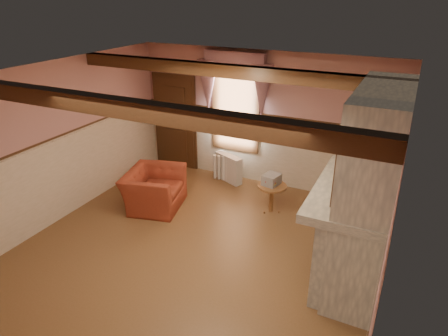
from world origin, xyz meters
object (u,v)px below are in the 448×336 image
at_px(side_table, 271,198).
at_px(oil_lamp, 362,167).
at_px(mantel_clock, 363,165).
at_px(radiator, 229,168).
at_px(armchair, 154,189).
at_px(bowl, 358,181).

xyz_separation_m(side_table, oil_lamp, (1.59, -0.82, 1.29)).
relative_size(side_table, mantel_clock, 2.29).
bearing_deg(radiator, mantel_clock, -4.06).
distance_m(armchair, oil_lamp, 3.87).
distance_m(bowl, oil_lamp, 0.30).
xyz_separation_m(radiator, mantel_clock, (2.88, -1.52, 1.22)).
bearing_deg(armchair, mantel_clock, -101.67).
bearing_deg(side_table, bowl, -34.93).
height_order(side_table, bowl, bowl).
height_order(radiator, mantel_clock, mantel_clock).
bearing_deg(side_table, mantel_clock, -22.71).
relative_size(bowl, mantel_clock, 1.50).
height_order(armchair, mantel_clock, mantel_clock).
distance_m(armchair, radiator, 1.84).
bearing_deg(armchair, bowl, -108.58).
xyz_separation_m(side_table, radiator, (-1.29, 0.85, 0.02)).
bearing_deg(mantel_clock, bowl, -90.00).
xyz_separation_m(armchair, radiator, (0.80, 1.65, -0.07)).
distance_m(side_table, bowl, 2.27).
xyz_separation_m(radiator, oil_lamp, (2.88, -1.67, 1.26)).
bearing_deg(radiator, oil_lamp, -6.48).
bearing_deg(bowl, radiator, 145.77).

